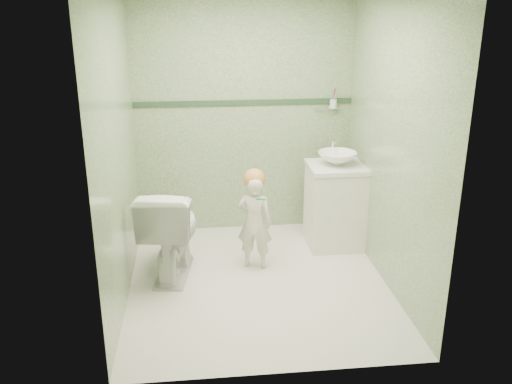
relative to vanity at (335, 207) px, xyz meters
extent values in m
plane|color=white|center=(-0.84, -0.70, -0.40)|extent=(2.50, 2.50, 0.00)
cube|color=gray|center=(-0.84, 0.55, 0.80)|extent=(2.20, 0.04, 2.40)
cube|color=gray|center=(-0.84, -1.95, 0.80)|extent=(2.20, 0.04, 2.40)
cube|color=gray|center=(-1.94, -0.70, 0.80)|extent=(0.04, 2.50, 2.40)
cube|color=gray|center=(0.26, -0.70, 0.80)|extent=(0.04, 2.50, 2.40)
cube|color=#29442C|center=(-0.84, 0.54, 0.95)|extent=(2.20, 0.02, 0.05)
cube|color=white|center=(0.00, 0.00, 0.00)|extent=(0.52, 0.50, 0.80)
cube|color=white|center=(0.00, 0.00, 0.41)|extent=(0.54, 0.52, 0.04)
imported|color=white|center=(0.00, 0.00, 0.49)|extent=(0.37, 0.37, 0.13)
cylinder|color=silver|center=(0.00, 0.20, 0.55)|extent=(0.03, 0.03, 0.18)
cylinder|color=silver|center=(0.00, 0.15, 0.63)|extent=(0.02, 0.12, 0.02)
cylinder|color=silver|center=(0.00, 0.50, 0.88)|extent=(0.26, 0.02, 0.02)
cylinder|color=silver|center=(0.06, 0.48, 0.93)|extent=(0.07, 0.07, 0.09)
cylinder|color=#764FAC|center=(0.06, 0.47, 1.00)|extent=(0.01, 0.01, 0.17)
cylinder|color=#DC364B|center=(0.07, 0.48, 1.00)|extent=(0.01, 0.01, 0.17)
cylinder|color=orange|center=(0.07, 0.47, 1.00)|extent=(0.01, 0.01, 0.17)
cylinder|color=#3F72D6|center=(0.05, 0.47, 1.00)|extent=(0.01, 0.01, 0.17)
imported|color=white|center=(-1.58, -0.44, 0.02)|extent=(0.58, 0.88, 0.83)
imported|color=beige|center=(-0.84, -0.40, 0.04)|extent=(0.36, 0.29, 0.87)
sphere|color=#C68743|center=(-0.84, -0.37, 0.44)|extent=(0.19, 0.19, 0.19)
cylinder|color=#0B9A65|center=(-0.80, -0.55, 0.31)|extent=(0.10, 0.12, 0.06)
cube|color=white|center=(-0.84, -0.48, 0.35)|extent=(0.03, 0.03, 0.02)
camera|label=1|loc=(-1.33, -4.96, 1.94)|focal=38.84mm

